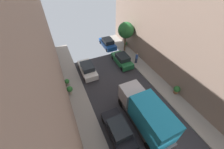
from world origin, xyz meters
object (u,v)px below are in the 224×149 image
at_px(parked_car_right_3, 108,43).
at_px(potted_plant_2, 177,90).
at_px(potted_plant_4, 70,90).
at_px(parked_car_left_2, 118,130).
at_px(parked_car_right_2, 122,60).
at_px(potted_plant_5, 67,82).
at_px(delivery_truck, 146,114).
at_px(pedestrian, 137,58).
at_px(potted_plant_0, 125,44).
at_px(street_tree_1, 126,30).
at_px(parked_car_left_3, 87,69).

xyz_separation_m(parked_car_right_3, potted_plant_2, (3.05, -13.51, -0.02)).
bearing_deg(potted_plant_4, parked_car_left_2, -66.01).
bearing_deg(potted_plant_2, parked_car_right_2, 110.87).
xyz_separation_m(parked_car_left_2, potted_plant_5, (-3.05, 8.28, -0.09)).
distance_m(parked_car_left_2, delivery_truck, 2.91).
height_order(parked_car_right_3, delivery_truck, delivery_truck).
distance_m(parked_car_right_3, pedestrian, 6.70).
bearing_deg(potted_plant_5, parked_car_right_3, 38.62).
relative_size(parked_car_right_3, pedestrian, 2.44).
bearing_deg(parked_car_right_2, potted_plant_5, -171.64).
distance_m(pedestrian, potted_plant_0, 5.19).
bearing_deg(potted_plant_0, potted_plant_4, -148.31).
xyz_separation_m(pedestrian, potted_plant_2, (1.10, -7.11, -0.38)).
bearing_deg(potted_plant_2, pedestrian, 98.77).
distance_m(parked_car_right_2, pedestrian, 2.18).
distance_m(potted_plant_0, potted_plant_2, 12.19).
relative_size(potted_plant_2, potted_plant_5, 1.15).
xyz_separation_m(potted_plant_0, potted_plant_2, (0.16, -12.19, 0.10)).
relative_size(delivery_truck, street_tree_1, 1.36).
xyz_separation_m(potted_plant_4, potted_plant_5, (-0.05, 1.54, -0.09)).
xyz_separation_m(street_tree_1, potted_plant_5, (-10.51, -4.23, -3.10)).
relative_size(parked_car_right_2, potted_plant_2, 4.21).
xyz_separation_m(parked_car_right_2, delivery_truck, (-2.70, -9.64, 1.07)).
relative_size(parked_car_right_2, street_tree_1, 0.87).
height_order(parked_car_left_2, potted_plant_5, parked_car_left_2).
height_order(parked_car_left_3, street_tree_1, street_tree_1).
bearing_deg(parked_car_left_2, delivery_truck, -2.50).
relative_size(delivery_truck, potted_plant_4, 6.59).
height_order(parked_car_left_3, parked_car_right_2, same).
bearing_deg(parked_car_right_2, potted_plant_0, 55.41).
bearing_deg(parked_car_left_3, parked_car_right_2, -0.16).
relative_size(parked_car_left_3, delivery_truck, 0.64).
relative_size(potted_plant_4, potted_plant_5, 1.15).
xyz_separation_m(pedestrian, potted_plant_5, (-10.40, -0.35, -0.44)).
bearing_deg(parked_car_left_2, potted_plant_2, 10.23).
bearing_deg(parked_car_right_2, potted_plant_4, -161.68).
bearing_deg(street_tree_1, parked_car_right_3, 129.28).
relative_size(parked_car_left_3, potted_plant_4, 4.19).
relative_size(pedestrian, potted_plant_0, 2.05).
relative_size(parked_car_left_2, potted_plant_4, 4.19).
relative_size(parked_car_left_2, parked_car_right_3, 1.00).
distance_m(parked_car_right_3, potted_plant_5, 10.81).
relative_size(parked_car_right_3, potted_plant_0, 5.00).
relative_size(street_tree_1, potted_plant_2, 4.86).
bearing_deg(parked_car_right_2, parked_car_left_2, -119.55).
relative_size(parked_car_left_2, potted_plant_0, 5.00).
distance_m(street_tree_1, potted_plant_0, 3.46).
xyz_separation_m(parked_car_right_2, street_tree_1, (2.06, 2.99, 3.01)).
bearing_deg(parked_car_right_3, potted_plant_4, -135.38).
bearing_deg(potted_plant_4, potted_plant_5, 91.74).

